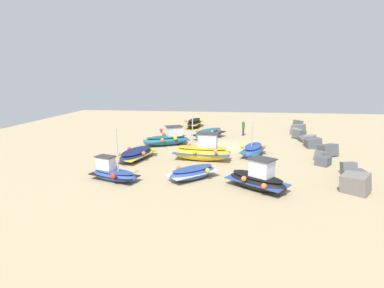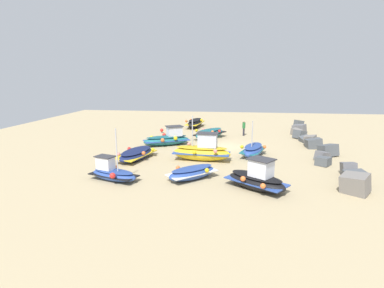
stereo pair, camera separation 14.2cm
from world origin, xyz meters
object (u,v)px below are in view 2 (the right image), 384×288
fishing_boat_5 (112,173)px  fishing_boat_7 (136,154)px  fishing_boat_3 (202,151)px  person_walking (244,127)px  fishing_boat_8 (168,139)px  fishing_boat_1 (210,133)px  mooring_buoy_0 (162,130)px  fishing_boat_6 (253,150)px  fishing_boat_4 (195,123)px  fishing_boat_0 (192,173)px  fishing_boat_2 (257,179)px

fishing_boat_5 → fishing_boat_7: 4.93m
fishing_boat_3 → person_walking: (-10.53, 3.48, 0.22)m
fishing_boat_8 → person_walking: fishing_boat_8 is taller
fishing_boat_1 → person_walking: bearing=-27.9°
mooring_buoy_0 → fishing_boat_6: bearing=46.9°
fishing_boat_4 → person_walking: bearing=-120.3°
fishing_boat_7 → person_walking: size_ratio=2.61×
fishing_boat_7 → fishing_boat_5: bearing=-165.2°
mooring_buoy_0 → fishing_boat_8: bearing=18.3°
fishing_boat_7 → mooring_buoy_0: (-11.34, -0.62, -0.10)m
fishing_boat_6 → mooring_buoy_0: fishing_boat_6 is taller
fishing_boat_8 → fishing_boat_0: bearing=-96.7°
fishing_boat_0 → fishing_boat_5: 5.00m
fishing_boat_0 → fishing_boat_2: size_ratio=0.87×
fishing_boat_0 → fishing_boat_3: 4.46m
fishing_boat_4 → fishing_boat_7: size_ratio=1.05×
fishing_boat_1 → fishing_boat_4: fishing_boat_4 is taller
fishing_boat_6 → mooring_buoy_0: (-9.11, -9.75, -0.18)m
fishing_boat_1 → fishing_boat_8: bearing=167.9°
fishing_boat_1 → fishing_boat_0: bearing=-147.3°
fishing_boat_7 → mooring_buoy_0: fishing_boat_7 is taller
fishing_boat_3 → fishing_boat_0: bearing=-88.3°
fishing_boat_2 → fishing_boat_5: size_ratio=1.10×
fishing_boat_0 → person_walking: bearing=-147.3°
fishing_boat_5 → fishing_boat_1: bearing=-91.4°
fishing_boat_0 → fishing_boat_3: fishing_boat_3 is taller
fishing_boat_3 → fishing_boat_8: bearing=131.7°
fishing_boat_8 → person_walking: 9.18m
fishing_boat_6 → fishing_boat_7: (2.22, -9.13, -0.08)m
fishing_boat_0 → mooring_buoy_0: fishing_boat_0 is taller
fishing_boat_0 → fishing_boat_1: (-13.00, 0.10, 0.11)m
fishing_boat_7 → fishing_boat_0: bearing=-115.2°
fishing_boat_5 → person_walking: 17.99m
fishing_boat_2 → fishing_boat_6: 7.57m
fishing_boat_1 → fishing_boat_2: 14.73m
fishing_boat_1 → fishing_boat_7: fishing_boat_1 is taller
fishing_boat_6 → fishing_boat_7: size_ratio=0.85×
fishing_boat_3 → fishing_boat_7: 5.18m
fishing_boat_4 → fishing_boat_8: bearing=-178.4°
fishing_boat_6 → fishing_boat_8: fishing_boat_6 is taller
fishing_boat_5 → fishing_boat_6: (-7.15, 9.10, 0.01)m
fishing_boat_6 → fishing_boat_8: bearing=87.7°
fishing_boat_6 → fishing_boat_7: bearing=122.6°
fishing_boat_8 → mooring_buoy_0: fishing_boat_8 is taller
fishing_boat_0 → fishing_boat_6: fishing_boat_6 is taller
fishing_boat_1 → fishing_boat_5: 14.71m
fishing_boat_8 → fishing_boat_7: bearing=-132.5°
fishing_boat_0 → fishing_boat_1: bearing=-134.0°
fishing_boat_5 → fishing_boat_0: bearing=-151.9°
fishing_boat_0 → mooring_buoy_0: bearing=-113.7°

